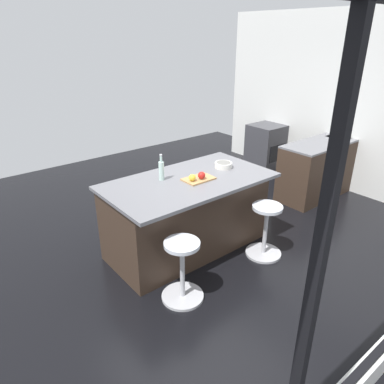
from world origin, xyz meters
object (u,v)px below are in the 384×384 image
at_px(oven_range, 265,147).
at_px(fruit_bowl, 223,165).
at_px(kitchen_island, 187,214).
at_px(stool_middle, 182,272).
at_px(apple_red, 202,175).
at_px(stool_by_window, 265,232).
at_px(water_bottle, 161,170).
at_px(cutting_board, 199,179).
at_px(apple_yellow, 192,178).

relative_size(oven_range, fruit_bowl, 4.04).
height_order(kitchen_island, stool_middle, kitchen_island).
bearing_deg(stool_middle, apple_red, -142.04).
bearing_deg(fruit_bowl, stool_by_window, 93.72).
relative_size(oven_range, water_bottle, 2.86).
relative_size(cutting_board, apple_red, 4.09).
distance_m(stool_by_window, apple_yellow, 1.13).
distance_m(stool_by_window, stool_middle, 1.27).
relative_size(kitchen_island, fruit_bowl, 9.10).
bearing_deg(apple_red, cutting_board, -72.14).
xyz_separation_m(oven_range, cutting_board, (2.93, 1.42, 0.52)).
relative_size(stool_middle, apple_yellow, 8.36).
distance_m(oven_range, water_bottle, 3.52).
bearing_deg(apple_red, water_bottle, -41.49).
height_order(apple_red, apple_yellow, apple_red).
height_order(oven_range, kitchen_island, kitchen_island).
relative_size(kitchen_island, apple_red, 22.90).
bearing_deg(apple_red, apple_yellow, -9.06).
height_order(apple_yellow, fruit_bowl, apple_yellow).
xyz_separation_m(oven_range, water_bottle, (3.27, 1.15, 0.63)).
distance_m(oven_range, stool_by_window, 3.13).
bearing_deg(stool_by_window, apple_red, -46.45).
bearing_deg(cutting_board, kitchen_island, -55.54).
height_order(kitchen_island, fruit_bowl, fruit_bowl).
relative_size(stool_middle, apple_red, 7.64).
distance_m(oven_range, kitchen_island, 3.28).
bearing_deg(water_bottle, fruit_bowl, 169.42).
bearing_deg(water_bottle, stool_by_window, 135.40).
xyz_separation_m(kitchen_island, stool_middle, (0.63, 0.73, -0.16)).
distance_m(stool_by_window, fruit_bowl, 0.99).
bearing_deg(fruit_bowl, water_bottle, -10.58).
bearing_deg(apple_yellow, kitchen_island, -102.08).
relative_size(oven_range, cutting_board, 2.48).
xyz_separation_m(stool_middle, cutting_board, (-0.72, -0.61, 0.65)).
height_order(apple_red, water_bottle, water_bottle).
height_order(water_bottle, fruit_bowl, water_bottle).
bearing_deg(stool_middle, cutting_board, -139.64).
bearing_deg(apple_yellow, water_bottle, -52.03).
height_order(stool_by_window, water_bottle, water_bottle).
bearing_deg(cutting_board, apple_yellow, 10.28).
bearing_deg(apple_red, fruit_bowl, -162.90).
bearing_deg(apple_red, kitchen_island, -59.26).
xyz_separation_m(stool_by_window, apple_red, (0.54, -0.57, 0.70)).
bearing_deg(water_bottle, cutting_board, 141.35).
distance_m(cutting_board, apple_red, 0.07).
bearing_deg(stool_middle, water_bottle, -113.35).
height_order(oven_range, stool_by_window, oven_range).
xyz_separation_m(stool_by_window, fruit_bowl, (0.05, -0.72, 0.68)).
bearing_deg(water_bottle, oven_range, -160.56).
bearing_deg(water_bottle, apple_yellow, 127.97).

